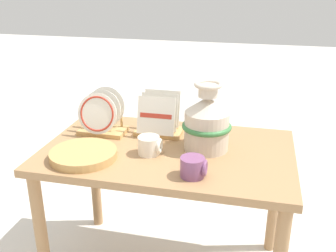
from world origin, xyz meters
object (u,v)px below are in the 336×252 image
object	(u,v)px
dish_rack_round_plates	(102,119)
mug_cream_glaze	(150,145)
dish_rack_square_plates	(159,122)
ceramic_vase	(207,122)
wicker_charger_stack	(83,154)
mug_plum_glaze	(194,167)

from	to	relation	value
dish_rack_round_plates	mug_cream_glaze	xyz separation A→B (m)	(0.29, -0.17, -0.04)
dish_rack_round_plates	dish_rack_square_plates	xyz separation A→B (m)	(0.28, 0.06, -0.02)
dish_rack_round_plates	mug_cream_glaze	size ratio (longest dim) A/B	2.17
ceramic_vase	mug_cream_glaze	distance (m)	0.27
dish_rack_square_plates	mug_cream_glaze	distance (m)	0.24
dish_rack_square_plates	wicker_charger_stack	size ratio (longest dim) A/B	0.79
dish_rack_square_plates	wicker_charger_stack	bearing A→B (deg)	-126.07
dish_rack_round_plates	mug_plum_glaze	world-z (taller)	dish_rack_round_plates
ceramic_vase	dish_rack_square_plates	xyz separation A→B (m)	(-0.25, 0.12, -0.07)
ceramic_vase	dish_rack_round_plates	xyz separation A→B (m)	(-0.53, 0.06, -0.05)
dish_rack_round_plates	mug_plum_glaze	size ratio (longest dim) A/B	2.17
ceramic_vase	mug_plum_glaze	bearing A→B (deg)	-92.35
dish_rack_square_plates	ceramic_vase	bearing A→B (deg)	-25.87
mug_plum_glaze	mug_cream_glaze	distance (m)	0.27
dish_rack_square_plates	wicker_charger_stack	world-z (taller)	dish_rack_square_plates
dish_rack_round_plates	dish_rack_square_plates	world-z (taller)	dish_rack_round_plates
mug_plum_glaze	mug_cream_glaze	bearing A→B (deg)	144.68
wicker_charger_stack	mug_cream_glaze	bearing A→B (deg)	22.02
dish_rack_round_plates	ceramic_vase	bearing A→B (deg)	-6.26
wicker_charger_stack	mug_cream_glaze	world-z (taller)	mug_cream_glaze
mug_cream_glaze	dish_rack_square_plates	bearing A→B (deg)	94.48
ceramic_vase	mug_cream_glaze	size ratio (longest dim) A/B	2.95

